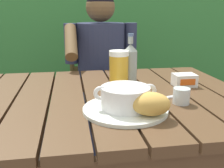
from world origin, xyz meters
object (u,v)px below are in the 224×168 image
object	(u,v)px
serving_plate	(125,109)
beer_glass	(119,71)
person_eating	(101,66)
beer_bottle	(130,66)
table_knife	(158,99)
water_glass_small	(181,96)
butter_tub	(184,80)
soup_bowl	(125,97)
chair_near_diner	(99,92)
bread_roll	(151,104)

from	to	relation	value
serving_plate	beer_glass	bearing A→B (deg)	84.88
serving_plate	person_eating	bearing A→B (deg)	88.35
beer_bottle	beer_glass	bearing A→B (deg)	-148.56
beer_glass	table_knife	xyz separation A→B (m)	(0.13, -0.14, -0.08)
beer_glass	water_glass_small	bearing A→B (deg)	-43.61
beer_glass	butter_tub	distance (m)	0.32
beer_bottle	soup_bowl	bearing A→B (deg)	-106.27
soup_bowl	beer_glass	distance (m)	0.23
chair_near_diner	beer_glass	xyz separation A→B (m)	(-0.01, -0.86, 0.36)
bread_roll	beer_glass	xyz separation A→B (m)	(-0.04, 0.31, 0.04)
beer_glass	table_knife	size ratio (longest dim) A/B	1.16
water_glass_small	table_knife	xyz separation A→B (m)	(-0.07, 0.05, -0.03)
beer_bottle	water_glass_small	size ratio (longest dim) A/B	3.86
bread_roll	person_eating	bearing A→B (deg)	92.36
beer_bottle	table_knife	bearing A→B (deg)	-68.27
beer_glass	water_glass_small	world-z (taller)	beer_glass
person_eating	serving_plate	world-z (taller)	person_eating
person_eating	water_glass_small	size ratio (longest dim) A/B	19.21
serving_plate	bread_roll	bearing A→B (deg)	-49.40
chair_near_diner	water_glass_small	size ratio (longest dim) A/B	15.03
person_eating	beer_bottle	bearing A→B (deg)	-85.25
person_eating	water_glass_small	world-z (taller)	person_eating
serving_plate	water_glass_small	bearing A→B (deg)	10.08
soup_bowl	table_knife	world-z (taller)	soup_bowl
beer_glass	table_knife	world-z (taller)	beer_glass
soup_bowl	butter_tub	bearing A→B (deg)	38.18
beer_glass	beer_bottle	world-z (taller)	beer_bottle
bread_roll	table_knife	bearing A→B (deg)	63.65
person_eating	butter_tub	bearing A→B (deg)	-63.92
person_eating	beer_glass	distance (m)	0.67
beer_bottle	water_glass_small	distance (m)	0.28
soup_bowl	bread_roll	distance (m)	0.10
chair_near_diner	serving_plate	size ratio (longest dim) A/B	3.20
chair_near_diner	water_glass_small	distance (m)	1.11
serving_plate	butter_tub	xyz separation A→B (m)	(0.33, 0.26, 0.02)
table_knife	beer_glass	bearing A→B (deg)	131.95
soup_bowl	bread_roll	size ratio (longest dim) A/B	1.52
bread_roll	table_knife	distance (m)	0.19
beer_glass	water_glass_small	distance (m)	0.28
chair_near_diner	beer_bottle	world-z (taller)	beer_bottle
serving_plate	butter_tub	distance (m)	0.42
chair_near_diner	serving_plate	distance (m)	1.12
chair_near_diner	table_knife	xyz separation A→B (m)	(0.12, -1.00, 0.27)
person_eating	table_knife	distance (m)	0.81
bread_roll	water_glass_small	xyz separation A→B (m)	(0.16, 0.12, -0.02)
beer_bottle	person_eating	bearing A→B (deg)	94.75
bread_roll	beer_bottle	distance (m)	0.35
person_eating	soup_bowl	bearing A→B (deg)	-91.65
table_knife	serving_plate	bearing A→B (deg)	-148.76
butter_tub	table_knife	xyz separation A→B (m)	(-0.18, -0.17, -0.02)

